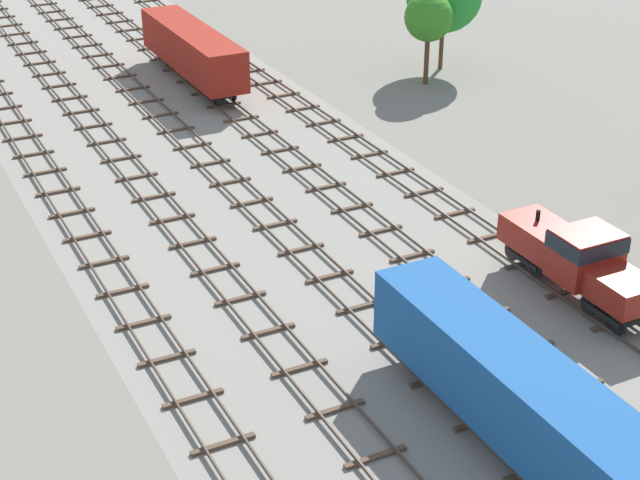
{
  "coord_description": "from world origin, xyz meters",
  "views": [
    {
      "loc": [
        -18.26,
        2.32,
        22.29
      ],
      "look_at": [
        0.0,
        38.48,
        1.5
      ],
      "focal_mm": 55.74,
      "sensor_mm": 36.0,
      "label": 1
    }
  ],
  "objects": [
    {
      "name": "track_centre_left",
      "position": [
        0.0,
        57.0,
        0.14
      ],
      "size": [
        2.4,
        126.0,
        0.29
      ],
      "color": "#47382D",
      "rests_on": "ground"
    },
    {
      "name": "ballast_bed",
      "position": [
        0.0,
        56.0,
        0.0
      ],
      "size": [
        21.68,
        176.0,
        0.01
      ],
      "primitive_type": "cube",
      "color": "gray",
      "rests_on": "ground"
    },
    {
      "name": "track_left",
      "position": [
        -4.42,
        57.0,
        0.14
      ],
      "size": [
        2.4,
        126.0,
        0.29
      ],
      "color": "#47382D",
      "rests_on": "ground"
    },
    {
      "name": "ground_plane",
      "position": [
        0.0,
        56.0,
        0.0
      ],
      "size": [
        480.0,
        480.0,
        0.0
      ],
      "primitive_type": "plane",
      "color": "slate"
    },
    {
      "name": "lineside_tree_0",
      "position": [
        18.97,
        59.43,
        4.75
      ],
      "size": [
        3.38,
        3.38,
        6.47
      ],
      "color": "#4C331E",
      "rests_on": "ground"
    },
    {
      "name": "shunter_loco_centre_right_near",
      "position": [
        8.84,
        31.14,
        2.01
      ],
      "size": [
        2.74,
        8.46,
        3.1
      ],
      "color": "maroon",
      "rests_on": "ground"
    },
    {
      "name": "freight_boxcar_centre_left_nearest",
      "position": [
        0.01,
        24.03,
        2.45
      ],
      "size": [
        2.87,
        14.0,
        3.6
      ],
      "color": "#194C8C",
      "rests_on": "ground"
    },
    {
      "name": "track_far_left",
      "position": [
        -8.84,
        57.0,
        0.14
      ],
      "size": [
        2.4,
        126.0,
        0.29
      ],
      "color": "#47382D",
      "rests_on": "ground"
    },
    {
      "name": "track_centre_right",
      "position": [
        8.84,
        57.0,
        0.14
      ],
      "size": [
        2.4,
        126.0,
        0.29
      ],
      "color": "#47382D",
      "rests_on": "ground"
    },
    {
      "name": "freight_boxcar_centre_mid",
      "position": [
        4.43,
        67.11,
        2.45
      ],
      "size": [
        2.87,
        14.0,
        3.6
      ],
      "color": "maroon",
      "rests_on": "ground"
    },
    {
      "name": "track_centre",
      "position": [
        4.42,
        57.0,
        0.14
      ],
      "size": [
        2.4,
        126.0,
        0.29
      ],
      "color": "#47382D",
      "rests_on": "ground"
    }
  ]
}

